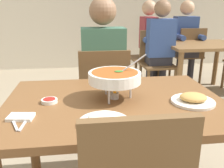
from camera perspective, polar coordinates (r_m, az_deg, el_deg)
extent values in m
cube|color=brown|center=(1.43, 0.76, -4.52)|extent=(1.25, 0.90, 0.04)
cylinder|color=brown|center=(1.96, -17.86, -10.62)|extent=(0.07, 0.07, 0.69)
cylinder|color=brown|center=(2.06, 15.08, -8.84)|extent=(0.07, 0.07, 0.69)
cube|color=brown|center=(2.29, -2.14, -2.93)|extent=(0.44, 0.44, 0.03)
cube|color=brown|center=(2.03, -1.71, 1.42)|extent=(0.42, 0.04, 0.45)
cylinder|color=brown|center=(2.57, 1.77, -5.93)|extent=(0.04, 0.04, 0.42)
cylinder|color=brown|center=(2.55, -6.76, -6.32)|extent=(0.04, 0.04, 0.42)
cylinder|color=brown|center=(2.24, 3.30, -9.83)|extent=(0.04, 0.04, 0.42)
cylinder|color=brown|center=(2.21, -6.62, -10.36)|extent=(0.04, 0.04, 0.42)
cylinder|color=#2D2D38|center=(2.40, 0.27, -7.34)|extent=(0.10, 0.10, 0.45)
cylinder|color=#2D2D38|center=(2.39, -4.54, -7.57)|extent=(0.10, 0.10, 0.45)
cube|color=#2D2D38|center=(2.25, -2.12, -1.32)|extent=(0.32, 0.32, 0.12)
cube|color=#3D6B56|center=(2.09, -2.01, 6.02)|extent=(0.36, 0.20, 0.50)
sphere|color=#846047|center=(2.04, -2.13, 16.50)|extent=(0.22, 0.22, 0.22)
cylinder|color=#3D6B56|center=(2.31, 1.51, 5.92)|extent=(0.08, 0.28, 0.08)
cylinder|color=#3D6B56|center=(2.29, -6.49, 5.68)|extent=(0.08, 0.28, 0.08)
cylinder|color=silver|center=(1.44, 4.28, -1.34)|extent=(0.01, 0.01, 0.10)
cylinder|color=silver|center=(1.50, -1.38, -0.58)|extent=(0.01, 0.01, 0.10)
cylinder|color=silver|center=(1.35, -0.69, -2.66)|extent=(0.01, 0.01, 0.10)
torus|color=silver|center=(1.41, 0.75, 0.42)|extent=(0.21, 0.21, 0.01)
cylinder|color=#B2B2B7|center=(1.44, 0.74, -2.70)|extent=(0.05, 0.05, 0.04)
cone|color=orange|center=(1.43, 0.74, -1.49)|extent=(0.02, 0.02, 0.04)
cylinder|color=white|center=(1.40, 0.76, 1.59)|extent=(0.30, 0.30, 0.06)
cylinder|color=#994C1E|center=(1.40, 0.76, 2.57)|extent=(0.26, 0.26, 0.01)
ellipsoid|color=#388433|center=(1.40, 1.57, 2.95)|extent=(0.05, 0.03, 0.01)
cylinder|color=silver|center=(1.42, 4.26, 4.26)|extent=(0.18, 0.01, 0.13)
cylinder|color=white|center=(1.15, -1.81, -8.91)|extent=(0.24, 0.24, 0.01)
ellipsoid|color=white|center=(1.13, -1.82, -7.77)|extent=(0.15, 0.13, 0.04)
cylinder|color=white|center=(1.45, 18.16, -3.86)|extent=(0.24, 0.24, 0.01)
ellipsoid|color=tan|center=(1.45, 18.26, -2.92)|extent=(0.15, 0.13, 0.04)
cylinder|color=white|center=(1.43, -14.25, -3.80)|extent=(0.09, 0.09, 0.02)
cylinder|color=maroon|center=(1.42, -14.28, -3.46)|extent=(0.07, 0.07, 0.01)
cube|color=white|center=(1.28, -20.33, -7.19)|extent=(0.13, 0.10, 0.02)
cube|color=silver|center=(1.24, -21.71, -8.33)|extent=(0.08, 0.16, 0.01)
cube|color=silver|center=(1.23, -19.43, -8.32)|extent=(0.03, 0.17, 0.01)
cube|color=brown|center=(3.72, 20.11, 8.43)|extent=(1.00, 0.80, 0.04)
cylinder|color=brown|center=(3.31, 15.28, 1.38)|extent=(0.07, 0.07, 0.69)
cylinder|color=brown|center=(3.93, 11.59, 4.19)|extent=(0.07, 0.07, 0.69)
cylinder|color=brown|center=(4.29, 22.83, 4.29)|extent=(0.07, 0.07, 0.69)
cube|color=brown|center=(3.99, 7.35, 5.99)|extent=(0.48, 0.48, 0.03)
cube|color=brown|center=(4.02, 10.21, 9.42)|extent=(0.08, 0.42, 0.45)
cylinder|color=brown|center=(4.16, 3.89, 3.40)|extent=(0.04, 0.04, 0.42)
cylinder|color=brown|center=(3.81, 5.47, 2.00)|extent=(0.04, 0.04, 0.42)
cylinder|color=brown|center=(4.28, 8.79, 3.64)|extent=(0.04, 0.04, 0.42)
cylinder|color=brown|center=(3.94, 10.74, 2.30)|extent=(0.04, 0.04, 0.42)
cube|color=brown|center=(3.53, 10.51, 4.25)|extent=(0.46, 0.46, 0.03)
cube|color=brown|center=(3.66, 9.66, 8.64)|extent=(0.42, 0.06, 0.45)
cylinder|color=brown|center=(3.35, 8.33, -0.34)|extent=(0.04, 0.04, 0.42)
cylinder|color=brown|center=(3.49, 14.29, -0.01)|extent=(0.04, 0.04, 0.42)
cylinder|color=brown|center=(3.70, 6.55, 1.47)|extent=(0.04, 0.04, 0.42)
cylinder|color=brown|center=(3.82, 12.04, 1.72)|extent=(0.04, 0.04, 0.42)
cube|color=brown|center=(4.32, 16.72, 6.29)|extent=(0.44, 0.44, 0.03)
cube|color=brown|center=(4.10, 18.15, 8.98)|extent=(0.42, 0.04, 0.45)
cylinder|color=brown|center=(4.62, 17.67, 4.04)|extent=(0.04, 0.04, 0.42)
cylinder|color=brown|center=(4.47, 13.25, 3.97)|extent=(0.04, 0.04, 0.42)
cylinder|color=brown|center=(4.29, 19.79, 2.80)|extent=(0.04, 0.04, 0.42)
cylinder|color=brown|center=(4.13, 15.09, 2.69)|extent=(0.04, 0.04, 0.42)
cylinder|color=brown|center=(4.19, 24.33, 1.92)|extent=(0.04, 0.04, 0.42)
cylinder|color=#2D2D38|center=(4.00, 9.98, 2.80)|extent=(0.10, 0.10, 0.45)
cylinder|color=#2D2D38|center=(4.19, 9.19, 3.52)|extent=(0.10, 0.10, 0.45)
cube|color=#2D2D38|center=(4.02, 9.24, 7.08)|extent=(0.32, 0.32, 0.12)
cube|color=maroon|center=(3.96, 8.33, 11.49)|extent=(0.20, 0.36, 0.50)
sphere|color=tan|center=(3.93, 8.58, 17.00)|extent=(0.22, 0.22, 0.22)
cylinder|color=maroon|center=(3.87, 11.83, 10.42)|extent=(0.28, 0.08, 0.08)
cylinder|color=maroon|center=(4.17, 10.41, 11.02)|extent=(0.28, 0.08, 0.08)
cylinder|color=#2D2D38|center=(3.70, 11.56, 1.48)|extent=(0.10, 0.10, 0.45)
cylinder|color=#2D2D38|center=(3.65, 8.58, 1.38)|extent=(0.10, 0.10, 0.45)
cube|color=#2D2D38|center=(3.57, 10.51, 5.64)|extent=(0.32, 0.32, 0.12)
cube|color=#334C8C|center=(3.44, 11.21, 10.40)|extent=(0.36, 0.20, 0.50)
sphere|color=#846047|center=(3.41, 11.61, 16.73)|extent=(0.22, 0.22, 0.22)
cylinder|color=#334C8C|center=(3.69, 12.59, 10.01)|extent=(0.08, 0.28, 0.08)
cylinder|color=#334C8C|center=(3.59, 7.70, 10.08)|extent=(0.08, 0.28, 0.08)
cylinder|color=#2D2D38|center=(4.18, 15.20, 3.09)|extent=(0.10, 0.10, 0.45)
cylinder|color=#2D2D38|center=(4.26, 17.69, 3.14)|extent=(0.10, 0.10, 0.45)
cube|color=#2D2D38|center=(4.20, 16.58, 7.02)|extent=(0.32, 0.32, 0.12)
cube|color=#334C8C|center=(4.23, 16.53, 11.36)|extent=(0.36, 0.20, 0.50)
sphere|color=tan|center=(4.20, 17.00, 16.50)|extent=(0.22, 0.22, 0.22)
cylinder|color=#334C8C|center=(3.99, 15.46, 10.37)|extent=(0.08, 0.28, 0.08)
cylinder|color=#334C8C|center=(4.12, 19.64, 10.21)|extent=(0.08, 0.28, 0.08)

